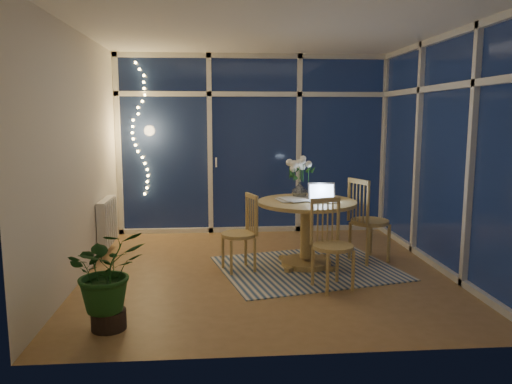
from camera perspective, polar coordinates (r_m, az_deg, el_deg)
floor at (r=5.65m, az=1.38°, el=-8.98°), size 4.00×4.00×0.00m
ceiling at (r=5.46m, az=1.49°, el=18.01°), size 4.00×4.00×0.00m
wall_back at (r=7.39m, az=-0.19°, el=5.46°), size 4.00×0.04×2.60m
wall_front at (r=3.43m, az=4.93°, el=1.72°), size 4.00×0.04×2.60m
wall_left at (r=5.56m, az=-19.58°, el=3.91°), size 0.04×4.00×2.60m
wall_right at (r=5.95m, az=21.01°, el=4.11°), size 0.04×4.00×2.60m
window_wall_back at (r=7.35m, az=-0.17°, el=5.44°), size 4.00×0.10×2.60m
window_wall_right at (r=5.94m, az=20.66°, el=4.12°), size 0.10×4.00×2.60m
radiator at (r=6.54m, az=-16.65°, el=-3.29°), size 0.10×0.70×0.58m
fairy_lights at (r=7.32m, az=-13.21°, el=6.96°), size 0.24×0.10×1.85m
garden_patio at (r=10.56m, az=1.27°, el=-1.01°), size 12.00×6.00×0.10m
garden_fence at (r=10.90m, az=-1.60°, el=4.38°), size 11.00×0.08×1.80m
neighbour_roof at (r=13.89m, az=-1.03°, el=10.66°), size 7.00×3.00×2.20m
garden_shrubs at (r=8.85m, az=-6.06°, el=0.40°), size 0.90×0.90×0.90m
rug at (r=5.75m, az=5.91°, el=-8.64°), size 2.21×1.92×0.01m
dining_table at (r=5.75m, az=5.79°, el=-4.77°), size 1.35×1.35×0.76m
chair_left at (r=5.54m, az=-2.01°, el=-4.67°), size 0.51×0.51×0.87m
chair_right at (r=6.04m, az=12.88°, el=-3.08°), size 0.61×0.61×1.01m
chair_front at (r=5.01m, az=8.81°, el=-5.94°), size 0.53×0.53×0.91m
laptop at (r=5.58m, az=7.70°, el=-0.04°), size 0.32×0.28×0.22m
flower_vase at (r=5.86m, az=5.01°, el=0.34°), size 0.24×0.24×0.21m
bowl at (r=5.94m, az=7.86°, el=-0.43°), size 0.18×0.18×0.04m
newspapers at (r=5.71m, az=4.79°, el=-0.82°), size 0.48×0.43×0.02m
phone at (r=5.61m, az=6.14°, el=-1.08°), size 0.10×0.06×0.01m
potted_plant at (r=4.24m, az=-16.65°, el=-10.05°), size 0.68×0.65×0.76m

